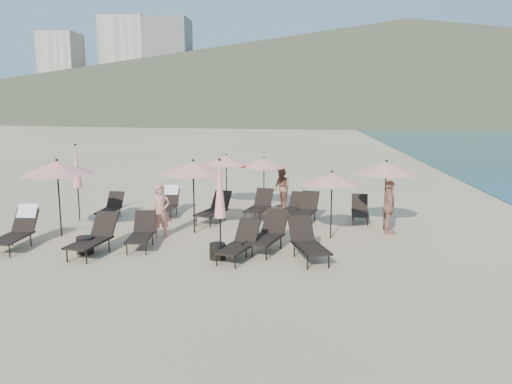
# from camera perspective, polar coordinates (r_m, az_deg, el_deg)

# --- Properties ---
(ground) EXTENTS (800.00, 800.00, 0.00)m
(ground) POSITION_cam_1_polar(r_m,az_deg,el_deg) (13.33, -2.43, -7.19)
(ground) COLOR #D6BA8C
(ground) RESTS_ON ground
(volcanic_headland) EXTENTS (690.00, 690.00, 55.00)m
(volcanic_headland) POSITION_cam_1_polar(r_m,az_deg,el_deg) (323.60, 18.77, 13.24)
(volcanic_headland) COLOR brown
(volcanic_headland) RESTS_ON ground
(hotel_skyline) EXTENTS (109.00, 82.00, 55.00)m
(hotel_skyline) POSITION_cam_1_polar(r_m,az_deg,el_deg) (300.15, -13.06, 13.37)
(hotel_skyline) COLOR beige
(hotel_skyline) RESTS_ON ground
(lounger_0) EXTENTS (0.72, 1.81, 1.11)m
(lounger_0) POSITION_cam_1_polar(r_m,az_deg,el_deg) (15.35, -25.61, -3.84)
(lounger_0) COLOR black
(lounger_0) RESTS_ON ground
(lounger_1) EXTENTS (0.90, 1.83, 1.01)m
(lounger_1) POSITION_cam_1_polar(r_m,az_deg,el_deg) (13.97, -18.03, -4.87)
(lounger_1) COLOR black
(lounger_1) RESTS_ON ground
(lounger_2) EXTENTS (0.80, 1.66, 0.92)m
(lounger_2) POSITION_cam_1_polar(r_m,az_deg,el_deg) (14.27, -12.94, -4.51)
(lounger_2) COLOR black
(lounger_2) RESTS_ON ground
(lounger_3) EXTENTS (1.09, 1.73, 0.93)m
(lounger_3) POSITION_cam_1_polar(r_m,az_deg,el_deg) (12.86, -1.92, -5.80)
(lounger_3) COLOR black
(lounger_3) RESTS_ON ground
(lounger_4) EXTENTS (1.16, 1.90, 1.03)m
(lounger_4) POSITION_cam_1_polar(r_m,az_deg,el_deg) (13.60, 1.37, -4.74)
(lounger_4) COLOR black
(lounger_4) RESTS_ON ground
(lounger_5) EXTENTS (1.17, 1.85, 0.99)m
(lounger_5) POSITION_cam_1_polar(r_m,az_deg,el_deg) (12.90, 5.92, -5.66)
(lounger_5) COLOR black
(lounger_5) RESTS_ON ground
(lounger_6) EXTENTS (0.58, 1.50, 0.86)m
(lounger_6) POSITION_cam_1_polar(r_m,az_deg,el_deg) (18.21, -16.28, -1.67)
(lounger_6) COLOR black
(lounger_6) RESTS_ON ground
(lounger_7) EXTENTS (0.69, 1.67, 1.02)m
(lounger_7) POSITION_cam_1_polar(r_m,az_deg,el_deg) (18.19, -9.96, -1.16)
(lounger_7) COLOR black
(lounger_7) RESTS_ON ground
(lounger_8) EXTENTS (1.11, 1.81, 0.98)m
(lounger_8) POSITION_cam_1_polar(r_m,az_deg,el_deg) (17.04, -4.78, -1.89)
(lounger_8) COLOR black
(lounger_8) RESTS_ON ground
(lounger_9) EXTENTS (0.97, 1.76, 0.96)m
(lounger_9) POSITION_cam_1_polar(r_m,az_deg,el_deg) (17.55, 0.39, -1.54)
(lounger_9) COLOR black
(lounger_9) RESTS_ON ground
(lounger_10) EXTENTS (0.93, 1.56, 0.84)m
(lounger_10) POSITION_cam_1_polar(r_m,az_deg,el_deg) (17.65, 4.34, -1.68)
(lounger_10) COLOR black
(lounger_10) RESTS_ON ground
(lounger_11) EXTENTS (0.66, 1.51, 0.85)m
(lounger_11) POSITION_cam_1_polar(r_m,az_deg,el_deg) (17.42, 11.79, -2.01)
(lounger_11) COLOR black
(lounger_11) RESTS_ON ground
(lounger_12) EXTENTS (1.03, 1.78, 0.96)m
(lounger_12) POSITION_cam_1_polar(r_m,az_deg,el_deg) (17.02, 5.67, -1.94)
(lounger_12) COLOR black
(lounger_12) RESTS_ON ground
(umbrella_open_0) EXTENTS (2.20, 2.20, 2.36)m
(umbrella_open_0) POSITION_cam_1_polar(r_m,az_deg,el_deg) (15.94, -21.78, 2.59)
(umbrella_open_0) COLOR black
(umbrella_open_0) RESTS_ON ground
(umbrella_open_1) EXTENTS (2.15, 2.15, 2.31)m
(umbrella_open_1) POSITION_cam_1_polar(r_m,az_deg,el_deg) (15.32, -7.19, 2.77)
(umbrella_open_1) COLOR black
(umbrella_open_1) RESTS_ON ground
(umbrella_open_2) EXTENTS (1.90, 1.90, 2.05)m
(umbrella_open_2) POSITION_cam_1_polar(r_m,az_deg,el_deg) (14.74, 8.68, 1.55)
(umbrella_open_2) COLOR black
(umbrella_open_2) RESTS_ON ground
(umbrella_open_3) EXTENTS (1.96, 1.96, 2.11)m
(umbrella_open_3) POSITION_cam_1_polar(r_m,az_deg,el_deg) (19.17, -3.42, 3.68)
(umbrella_open_3) COLOR black
(umbrella_open_3) RESTS_ON ground
(umbrella_open_4) EXTENTS (1.86, 1.86, 2.01)m
(umbrella_open_4) POSITION_cam_1_polar(r_m,az_deg,el_deg) (18.95, 0.92, 3.35)
(umbrella_open_4) COLOR black
(umbrella_open_4) RESTS_ON ground
(umbrella_open_5) EXTENTS (2.09, 2.09, 2.25)m
(umbrella_open_5) POSITION_cam_1_polar(r_m,az_deg,el_deg) (16.14, 14.68, 2.68)
(umbrella_open_5) COLOR black
(umbrella_open_5) RESTS_ON ground
(umbrella_closed_0) EXTENTS (0.31, 0.31, 2.62)m
(umbrella_closed_0) POSITION_cam_1_polar(r_m,az_deg,el_deg) (12.47, -4.16, 0.23)
(umbrella_closed_0) COLOR black
(umbrella_closed_0) RESTS_ON ground
(umbrella_closed_1) EXTENTS (0.31, 0.31, 2.65)m
(umbrella_closed_1) POSITION_cam_1_polar(r_m,az_deg,el_deg) (18.01, -19.82, 2.67)
(umbrella_closed_1) COLOR black
(umbrella_closed_1) RESTS_ON ground
(side_table_0) EXTENTS (0.44, 0.44, 0.46)m
(side_table_0) POSITION_cam_1_polar(r_m,az_deg,el_deg) (14.14, -18.96, -5.76)
(side_table_0) COLOR black
(side_table_0) RESTS_ON ground
(side_table_1) EXTENTS (0.42, 0.42, 0.41)m
(side_table_1) POSITION_cam_1_polar(r_m,az_deg,el_deg) (12.96, -4.42, -6.77)
(side_table_1) COLOR black
(side_table_1) RESTS_ON ground
(beachgoer_a) EXTENTS (0.70, 0.63, 1.60)m
(beachgoer_a) POSITION_cam_1_polar(r_m,az_deg,el_deg) (15.16, -10.82, -2.17)
(beachgoer_a) COLOR tan
(beachgoer_a) RESTS_ON ground
(beachgoer_b) EXTENTS (0.89, 0.96, 1.57)m
(beachgoer_b) POSITION_cam_1_polar(r_m,az_deg,el_deg) (19.24, 2.93, 0.46)
(beachgoer_b) COLOR #945F4C
(beachgoer_b) RESTS_ON ground
(beachgoer_c) EXTENTS (0.42, 0.98, 1.66)m
(beachgoer_c) POSITION_cam_1_polar(r_m,az_deg,el_deg) (15.83, 14.96, -1.71)
(beachgoer_c) COLOR tan
(beachgoer_c) RESTS_ON ground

